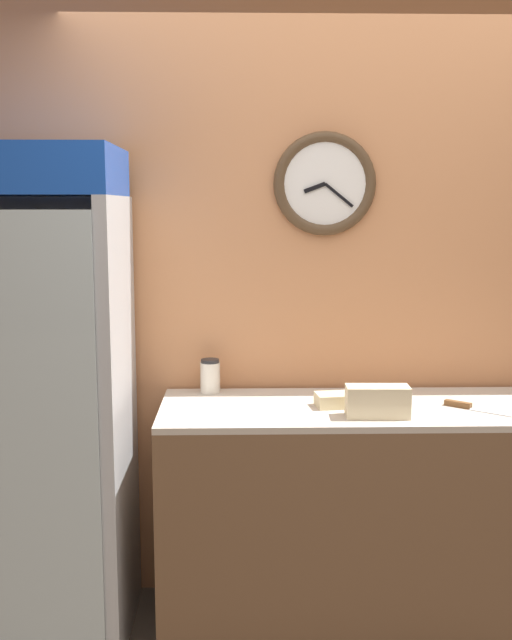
% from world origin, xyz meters
% --- Properties ---
extents(wall_back, '(5.20, 0.10, 2.70)m').
position_xyz_m(wall_back, '(-0.00, 1.19, 1.36)').
color(wall_back, tan).
rests_on(wall_back, ground_plane).
extents(prep_counter, '(1.67, 0.59, 0.94)m').
position_xyz_m(prep_counter, '(0.00, 0.84, 0.47)').
color(prep_counter, brown).
rests_on(prep_counter, ground_plane).
extents(beverage_cooler, '(0.76, 0.63, 1.94)m').
position_xyz_m(beverage_cooler, '(-1.34, 0.87, 1.05)').
color(beverage_cooler, '#B2B7BC').
rests_on(beverage_cooler, ground_plane).
extents(sandwich_stack_bottom, '(0.24, 0.11, 0.06)m').
position_xyz_m(sandwich_stack_bottom, '(0.00, 0.68, 0.96)').
color(sandwich_stack_bottom, beige).
rests_on(sandwich_stack_bottom, prep_counter).
extents(sandwich_stack_middle, '(0.24, 0.11, 0.06)m').
position_xyz_m(sandwich_stack_middle, '(0.00, 0.68, 1.02)').
color(sandwich_stack_middle, beige).
rests_on(sandwich_stack_middle, sandwich_stack_bottom).
extents(sandwich_flat_left, '(0.25, 0.14, 0.05)m').
position_xyz_m(sandwich_flat_left, '(-0.10, 0.84, 0.96)').
color(sandwich_flat_left, beige).
rests_on(sandwich_flat_left, prep_counter).
extents(chefs_knife, '(0.27, 0.23, 0.02)m').
position_xyz_m(chefs_knife, '(0.39, 0.78, 0.94)').
color(chefs_knife, silver).
rests_on(chefs_knife, prep_counter).
extents(condiment_jar, '(0.08, 0.08, 0.14)m').
position_xyz_m(condiment_jar, '(-0.64, 1.07, 1.01)').
color(condiment_jar, silver).
rests_on(condiment_jar, prep_counter).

